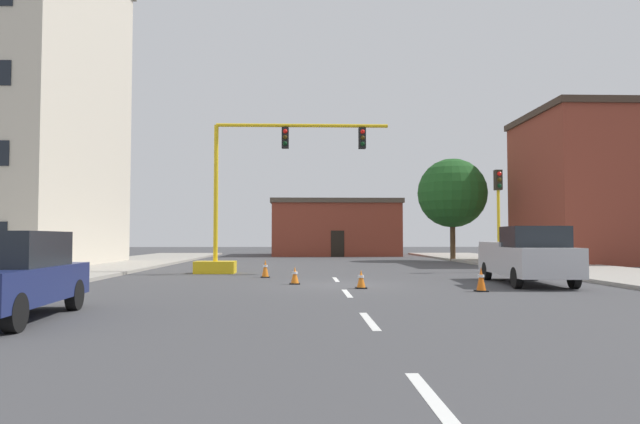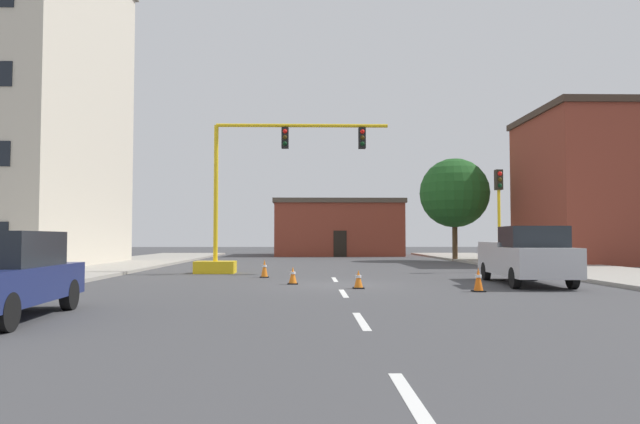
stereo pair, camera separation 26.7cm
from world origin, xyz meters
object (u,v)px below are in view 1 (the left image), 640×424
tree_right_far (452,193)px  traffic_cone_roadside_c (481,280)px  traffic_light_pole_right (498,197)px  traffic_cone_roadside_d (265,269)px  sedan_navy_near_left (6,275)px  traffic_cone_roadside_b (361,279)px  traffic_cone_roadside_a (295,276)px  pickup_truck_silver (527,256)px  traffic_signal_gantry (240,224)px

tree_right_far → traffic_cone_roadside_c: size_ratio=9.79×
traffic_light_pole_right → traffic_cone_roadside_d: size_ratio=6.58×
sedan_navy_near_left → traffic_cone_roadside_d: (4.31, 11.87, -0.53)m
traffic_light_pole_right → traffic_cone_roadside_b: (-7.35, -8.44, -3.24)m
traffic_cone_roadside_c → tree_right_far: bearing=77.2°
sedan_navy_near_left → traffic_cone_roadside_d: sedan_navy_near_left is taller
traffic_light_pole_right → traffic_cone_roadside_a: (-9.48, -6.70, -3.23)m
pickup_truck_silver → traffic_cone_roadside_a: bearing=178.7°
traffic_light_pole_right → traffic_cone_roadside_b: size_ratio=8.12×
traffic_light_pole_right → traffic_cone_roadside_c: traffic_light_pole_right is taller
sedan_navy_near_left → traffic_signal_gantry: bearing=78.5°
traffic_signal_gantry → traffic_light_pole_right: traffic_signal_gantry is taller
sedan_navy_near_left → traffic_cone_roadside_b: bearing=41.5°
sedan_navy_near_left → traffic_cone_roadside_b: sedan_navy_near_left is taller
traffic_signal_gantry → pickup_truck_silver: 12.45m
traffic_signal_gantry → tree_right_far: tree_right_far is taller
sedan_navy_near_left → traffic_cone_roadside_a: bearing=56.9°
pickup_truck_silver → traffic_cone_roadside_b: size_ratio=9.33×
traffic_cone_roadside_a → traffic_cone_roadside_b: bearing=-39.3°
sedan_navy_near_left → traffic_cone_roadside_a: size_ratio=7.54×
traffic_cone_roadside_d → traffic_signal_gantry: bearing=115.4°
traffic_cone_roadside_b → traffic_cone_roadside_d: bearing=123.4°
traffic_light_pole_right → traffic_cone_roadside_c: 10.80m
traffic_light_pole_right → traffic_cone_roadside_a: 12.05m
pickup_truck_silver → traffic_cone_roadside_b: bearing=-165.3°
tree_right_far → traffic_cone_roadside_d: 20.62m
tree_right_far → traffic_cone_roadside_b: size_ratio=12.04×
traffic_signal_gantry → traffic_cone_roadside_a: 6.95m
sedan_navy_near_left → traffic_cone_roadside_a: 10.18m
traffic_light_pole_right → traffic_signal_gantry: bearing=-177.5°
traffic_light_pole_right → traffic_cone_roadside_b: traffic_light_pole_right is taller
pickup_truck_silver → traffic_cone_roadside_d: size_ratio=7.56×
traffic_cone_roadside_b → pickup_truck_silver: bearing=14.7°
traffic_light_pole_right → sedan_navy_near_left: 21.54m
traffic_light_pole_right → tree_right_far: tree_right_far is taller
traffic_light_pole_right → pickup_truck_silver: 7.47m
traffic_cone_roadside_b → traffic_cone_roadside_c: size_ratio=0.81×
tree_right_far → traffic_cone_roadside_c: tree_right_far is taller
traffic_cone_roadside_b → traffic_cone_roadside_d: 6.11m
traffic_cone_roadside_d → pickup_truck_silver: bearing=-20.8°
tree_right_far → traffic_cone_roadside_a: (-10.70, -19.60, -4.41)m
traffic_signal_gantry → traffic_cone_roadside_c: traffic_signal_gantry is taller
traffic_signal_gantry → traffic_light_pole_right: 12.13m
traffic_signal_gantry → traffic_cone_roadside_a: traffic_signal_gantry is taller
traffic_cone_roadside_c → traffic_cone_roadside_d: 9.26m
pickup_truck_silver → traffic_cone_roadside_a: (-8.07, 0.18, -0.68)m
sedan_navy_near_left → traffic_cone_roadside_d: bearing=70.1°
traffic_light_pole_right → tree_right_far: size_ratio=0.67×
traffic_light_pole_right → sedan_navy_near_left: traffic_light_pole_right is taller
traffic_signal_gantry → traffic_cone_roadside_d: traffic_signal_gantry is taller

